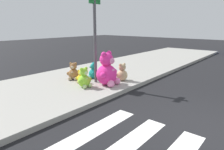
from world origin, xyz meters
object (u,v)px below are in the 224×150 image
object	(u,v)px
plush_tan	(122,73)
sign_pole	(95,37)
plush_brown	(73,73)
plush_red	(106,71)
plush_lime	(84,79)
plush_pink_large	(107,72)
plush_teal	(93,72)
plush_yellow	(81,77)

from	to	relation	value
plush_tan	sign_pole	bearing A→B (deg)	142.63
plush_brown	plush_tan	xyz separation A→B (m)	(1.14, -1.57, -0.00)
plush_red	plush_lime	bearing A→B (deg)	-163.71
plush_pink_large	plush_teal	world-z (taller)	plush_pink_large
plush_pink_large	plush_red	distance (m)	1.34
plush_pink_large	plush_lime	size ratio (longest dim) A/B	1.72
plush_brown	plush_yellow	xyz separation A→B (m)	(-0.11, -0.55, -0.08)
sign_pole	plush_red	distance (m)	1.79
plush_yellow	plush_red	distance (m)	1.37
plush_red	plush_teal	bearing A→B (deg)	165.96
plush_lime	plush_yellow	distance (m)	0.63
plush_brown	plush_red	bearing A→B (deg)	-25.86
plush_yellow	plush_tan	distance (m)	1.62
plush_brown	plush_teal	distance (m)	0.80
plush_pink_large	plush_yellow	xyz separation A→B (m)	(-0.44, 0.97, -0.29)
plush_red	plush_tan	distance (m)	0.97
plush_brown	plush_yellow	world-z (taller)	plush_brown
plush_red	plush_brown	bearing A→B (deg)	154.14
plush_brown	plush_red	world-z (taller)	plush_brown
sign_pole	plush_teal	bearing A→B (deg)	54.98
plush_lime	plush_yellow	size ratio (longest dim) A/B	1.43
plush_lime	plush_red	world-z (taller)	plush_lime
plush_pink_large	plush_red	world-z (taller)	plush_pink_large
plush_brown	plush_yellow	bearing A→B (deg)	-101.64
plush_teal	plush_red	size ratio (longest dim) A/B	1.20
plush_pink_large	plush_teal	distance (m)	1.14
plush_brown	plush_teal	xyz separation A→B (m)	(0.65, -0.46, -0.02)
plush_teal	sign_pole	bearing A→B (deg)	-125.02
sign_pole	plush_tan	xyz separation A→B (m)	(0.83, -0.63, -1.42)
plush_brown	plush_tan	distance (m)	1.94
plush_teal	plush_lime	bearing A→B (deg)	-149.06
plush_brown	sign_pole	bearing A→B (deg)	-71.56
plush_red	plush_tan	world-z (taller)	plush_tan
plush_pink_large	plush_brown	distance (m)	1.58
plush_pink_large	plush_yellow	bearing A→B (deg)	114.18
plush_yellow	plush_red	xyz separation A→B (m)	(1.37, -0.06, 0.02)
plush_brown	plush_pink_large	bearing A→B (deg)	-78.05
plush_tan	plush_yellow	bearing A→B (deg)	140.89
plush_yellow	plush_tan	world-z (taller)	plush_tan
plush_yellow	plush_tan	xyz separation A→B (m)	(1.26, -1.02, 0.08)
plush_teal	plush_yellow	xyz separation A→B (m)	(-0.77, -0.10, -0.06)
sign_pole	plush_teal	distance (m)	1.55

